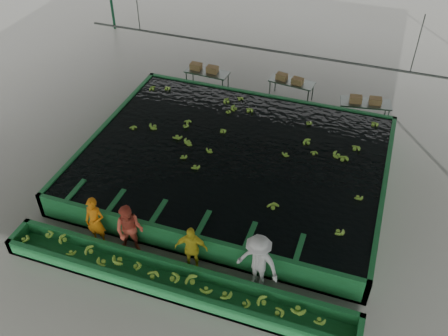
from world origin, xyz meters
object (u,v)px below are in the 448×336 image
(flotation_tank, at_px, (234,163))
(packing_table_right, at_px, (364,112))
(worker_b, at_px, (130,230))
(worker_c, at_px, (191,249))
(packing_table_left, at_px, (207,80))
(box_stack_right, at_px, (365,103))
(sorting_trough, at_px, (174,281))
(packing_table_mid, at_px, (291,90))
(box_stack_mid, at_px, (289,81))
(worker_a, at_px, (95,221))
(worker_d, at_px, (258,263))
(box_stack_left, at_px, (204,71))

(flotation_tank, relative_size, packing_table_right, 5.20)
(worker_b, height_order, worker_c, worker_b)
(packing_table_left, relative_size, box_stack_right, 1.56)
(sorting_trough, relative_size, packing_table_mid, 5.43)
(box_stack_mid, bearing_deg, worker_b, -103.33)
(worker_a, distance_m, packing_table_mid, 10.30)
(worker_d, relative_size, packing_table_right, 0.97)
(worker_b, height_order, worker_d, worker_d)
(worker_c, relative_size, packing_table_mid, 0.85)
(worker_a, xyz_separation_m, packing_table_right, (6.55, 8.98, -0.39))
(worker_a, bearing_deg, flotation_tank, 54.95)
(worker_b, relative_size, packing_table_mid, 0.93)
(sorting_trough, bearing_deg, packing_table_mid, 86.05)
(sorting_trough, bearing_deg, flotation_tank, 90.00)
(worker_a, distance_m, box_stack_right, 11.06)
(flotation_tank, height_order, packing_table_mid, flotation_tank)
(worker_b, distance_m, packing_table_right, 10.51)
(packing_table_mid, height_order, box_stack_right, box_stack_right)
(worker_b, xyz_separation_m, box_stack_mid, (2.28, 9.63, -0.02))
(worker_a, bearing_deg, box_stack_left, 89.11)
(flotation_tank, xyz_separation_m, sorting_trough, (0.00, -5.10, -0.20))
(flotation_tank, distance_m, box_stack_right, 5.98)
(flotation_tank, height_order, packing_table_right, flotation_tank)
(packing_table_right, height_order, box_stack_left, box_stack_left)
(packing_table_right, xyz_separation_m, box_stack_mid, (-3.17, 0.65, 0.40))
(sorting_trough, relative_size, worker_b, 5.84)
(worker_d, height_order, packing_table_mid, worker_d)
(packing_table_mid, bearing_deg, sorting_trough, -93.95)
(packing_table_left, distance_m, packing_table_mid, 3.60)
(box_stack_right, bearing_deg, sorting_trough, -111.13)
(packing_table_mid, bearing_deg, packing_table_right, -12.94)
(packing_table_left, bearing_deg, worker_c, -71.76)
(flotation_tank, relative_size, worker_a, 6.03)
(flotation_tank, relative_size, box_stack_left, 8.18)
(flotation_tank, bearing_deg, worker_a, -122.69)
(worker_a, relative_size, box_stack_right, 1.40)
(sorting_trough, height_order, box_stack_left, box_stack_left)
(sorting_trough, distance_m, worker_c, 0.98)
(box_stack_left, bearing_deg, box_stack_right, -3.24)
(flotation_tank, distance_m, box_stack_mid, 5.38)
(sorting_trough, xyz_separation_m, worker_a, (-2.76, 0.80, 0.58))
(worker_c, bearing_deg, worker_a, 166.89)
(box_stack_right, bearing_deg, worker_c, -111.71)
(flotation_tank, xyz_separation_m, worker_d, (2.09, -4.30, 0.49))
(sorting_trough, bearing_deg, worker_b, 154.26)
(box_stack_left, bearing_deg, worker_b, -81.82)
(packing_table_right, bearing_deg, box_stack_right, -120.11)
(flotation_tank, bearing_deg, box_stack_right, 50.92)
(worker_c, bearing_deg, box_stack_mid, 74.41)
(worker_c, bearing_deg, box_stack_right, 55.18)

